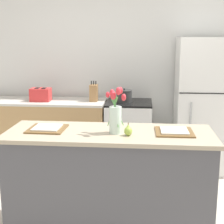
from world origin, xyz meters
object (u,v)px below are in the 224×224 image
(refrigerator, at_px, (202,105))
(plate_setting_left, at_px, (47,128))
(pear_figurine, at_px, (128,130))
(knife_block, at_px, (94,93))
(toaster, at_px, (41,95))
(stove_range, at_px, (129,134))
(flower_vase, at_px, (116,115))
(plate_setting_right, at_px, (174,131))
(cooking_pot, at_px, (124,96))

(refrigerator, relative_size, plate_setting_left, 5.30)
(pear_figurine, distance_m, knife_block, 1.80)
(pear_figurine, relative_size, knife_block, 0.41)
(refrigerator, xyz_separation_m, toaster, (-2.13, -0.04, 0.11))
(pear_figurine, xyz_separation_m, plate_setting_left, (-0.72, 0.13, -0.03))
(toaster, bearing_deg, knife_block, 4.57)
(stove_range, xyz_separation_m, flower_vase, (-0.04, -1.64, 0.64))
(plate_setting_left, relative_size, knife_block, 1.21)
(toaster, bearing_deg, plate_setting_right, -43.18)
(flower_vase, height_order, plate_setting_right, flower_vase)
(cooking_pot, relative_size, knife_block, 0.77)
(stove_range, relative_size, knife_block, 3.30)
(knife_block, bearing_deg, flower_vase, -75.52)
(flower_vase, relative_size, plate_setting_left, 1.24)
(flower_vase, relative_size, cooking_pot, 1.94)
(toaster, height_order, cooking_pot, cooking_pot)
(stove_range, distance_m, knife_block, 0.73)
(refrigerator, bearing_deg, stove_range, -179.96)
(knife_block, bearing_deg, plate_setting_left, -96.70)
(plate_setting_left, relative_size, plate_setting_right, 1.00)
(pear_figurine, bearing_deg, toaster, 126.85)
(plate_setting_right, relative_size, cooking_pot, 1.57)
(refrigerator, height_order, pear_figurine, refrigerator)
(flower_vase, height_order, cooking_pot, flower_vase)
(toaster, relative_size, cooking_pot, 1.35)
(refrigerator, bearing_deg, plate_setting_left, -135.56)
(refrigerator, bearing_deg, flower_vase, -121.22)
(plate_setting_right, height_order, knife_block, knife_block)
(flower_vase, height_order, toaster, flower_vase)
(pear_figurine, bearing_deg, plate_setting_left, 170.03)
(pear_figurine, relative_size, toaster, 0.40)
(refrigerator, relative_size, pear_figurine, 15.53)
(pear_figurine, bearing_deg, refrigerator, 62.62)
(toaster, height_order, knife_block, knife_block)
(pear_figurine, xyz_separation_m, toaster, (-1.24, 1.66, 0.01))
(pear_figurine, bearing_deg, stove_range, 92.28)
(stove_range, height_order, plate_setting_left, plate_setting_left)
(cooking_pot, height_order, knife_block, knife_block)
(toaster, bearing_deg, refrigerator, 1.15)
(pear_figurine, xyz_separation_m, cooking_pot, (-0.13, 1.69, 0.00))
(stove_range, bearing_deg, cooking_pot, -166.70)
(flower_vase, bearing_deg, refrigerator, 58.78)
(refrigerator, relative_size, flower_vase, 4.29)
(cooking_pot, bearing_deg, refrigerator, 0.89)
(refrigerator, distance_m, cooking_pot, 1.02)
(refrigerator, xyz_separation_m, pear_figurine, (-0.88, -1.70, 0.11))
(plate_setting_right, bearing_deg, refrigerator, 72.62)
(pear_figurine, height_order, cooking_pot, cooking_pot)
(knife_block, bearing_deg, toaster, -175.43)
(pear_figurine, distance_m, toaster, 2.07)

